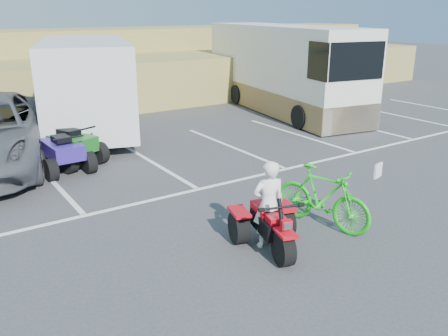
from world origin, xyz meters
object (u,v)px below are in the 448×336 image
rv_motorhome (282,74)px  quad_atv_blue (65,171)px  rider (269,205)px  quad_atv_green (72,164)px  cargo_trailer (87,84)px  green_dirt_bike (322,197)px  red_trike_atv (270,250)px

rv_motorhome → quad_atv_blue: (-9.92, -3.11, -1.46)m
rider → quad_atv_green: bearing=-61.1°
quad_atv_blue → rv_motorhome: bearing=14.6°
rider → cargo_trailer: size_ratio=0.23×
cargo_trailer → green_dirt_bike: bearing=-64.9°
green_dirt_bike → quad_atv_blue: green_dirt_bike is taller
rv_motorhome → quad_atv_blue: bearing=-153.0°
red_trike_atv → quad_atv_green: 6.94m
green_dirt_bike → cargo_trailer: bearing=82.1°
red_trike_atv → cargo_trailer: bearing=105.5°
rv_motorhome → quad_atv_blue: 10.50m
rider → quad_atv_blue: rider is taller
green_dirt_bike → quad_atv_blue: bearing=102.2°
green_dirt_bike → quad_atv_green: (-2.86, 6.58, -0.60)m
green_dirt_bike → rv_motorhome: (6.72, 9.21, 0.86)m
cargo_trailer → rv_motorhome: (8.01, -0.46, -0.20)m
rider → rv_motorhome: size_ratio=0.17×
cargo_trailer → rv_motorhome: 8.02m
quad_atv_green → red_trike_atv: bearing=-98.5°
rider → cargo_trailer: 9.77m
green_dirt_bike → quad_atv_green: green_dirt_bike is taller
quad_atv_green → green_dirt_bike: bearing=-87.0°
cargo_trailer → quad_atv_blue: bearing=-100.7°
cargo_trailer → rider: bearing=-73.0°
quad_atv_green → quad_atv_blue: bearing=-145.6°
rv_motorhome → quad_atv_green: (-9.58, -2.63, -1.46)m
rider → rv_motorhome: 12.33m
quad_atv_blue → quad_atv_green: bearing=52.2°
cargo_trailer → quad_atv_blue: cargo_trailer is taller
rider → quad_atv_green: size_ratio=0.95×
quad_atv_blue → quad_atv_green: 0.58m
green_dirt_bike → quad_atv_blue: size_ratio=1.24×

